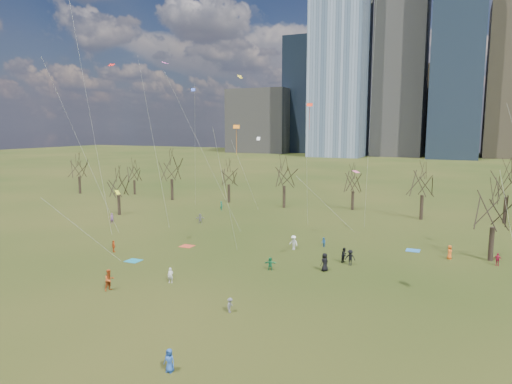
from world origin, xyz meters
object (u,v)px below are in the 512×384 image
at_px(person_1, 170,275).
at_px(person_2, 109,280).
at_px(blanket_crimson, 187,246).
at_px(blanket_navy, 413,250).
at_px(person_4, 114,246).
at_px(person_0, 169,360).
at_px(blanket_teal, 133,261).

xyz_separation_m(person_1, person_2, (-3.88, -4.00, 0.25)).
height_order(blanket_crimson, person_2, person_2).
height_order(blanket_navy, person_4, person_4).
distance_m(person_0, person_2, 16.17).
height_order(person_1, person_2, person_2).
height_order(blanket_teal, blanket_crimson, same).
distance_m(blanket_teal, person_1, 9.07).
bearing_deg(person_2, blanket_teal, 39.82).
distance_m(person_1, person_4, 13.87).
bearing_deg(person_1, person_0, -73.97).
distance_m(blanket_crimson, person_4, 8.77).
bearing_deg(blanket_navy, person_4, -154.44).
relative_size(person_1, person_2, 0.75).
bearing_deg(blanket_crimson, blanket_teal, -104.43).
relative_size(person_0, person_4, 1.03).
bearing_deg(person_0, person_4, 136.85).
distance_m(blanket_teal, person_0, 24.71).
distance_m(blanket_navy, person_2, 35.10).
bearing_deg(person_4, blanket_teal, -174.21).
bearing_deg(person_2, person_0, -111.96).
distance_m(blanket_teal, person_4, 4.89).
relative_size(blanket_navy, blanket_crimson, 1.00).
bearing_deg(person_4, person_1, -177.71).
bearing_deg(blanket_crimson, person_0, -59.13).
bearing_deg(person_4, person_2, 158.72).
xyz_separation_m(person_0, person_1, (-9.27, 13.40, -0.00)).
bearing_deg(person_2, blanket_navy, -29.33).
height_order(blanket_crimson, person_1, person_1).
xyz_separation_m(blanket_teal, person_2, (4.08, -8.29, 0.97)).
bearing_deg(blanket_navy, blanket_teal, -148.13).
bearing_deg(person_1, blanket_teal, 133.07).
relative_size(blanket_navy, person_1, 1.08).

